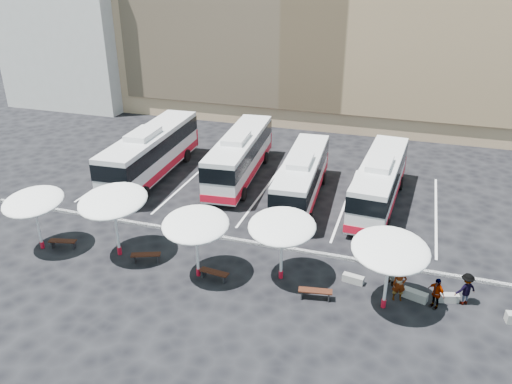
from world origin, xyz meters
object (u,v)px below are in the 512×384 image
(bus_0, at_px, (152,151))
(conc_bench_0, at_px, (353,279))
(bus_2, at_px, (302,177))
(sunshade_3, at_px, (282,227))
(wood_bench_0, at_px, (63,242))
(sunshade_0, at_px, (33,202))
(wood_bench_1, at_px, (146,256))
(passenger_2, at_px, (436,293))
(passenger_0, at_px, (399,284))
(passenger_1, at_px, (394,270))
(wood_bench_3, at_px, (315,292))
(sunshade_4, at_px, (391,250))
(conc_bench_2, at_px, (447,298))
(bus_1, at_px, (240,154))
(sunshade_2, at_px, (196,224))
(bus_3, at_px, (380,180))
(sunshade_1, at_px, (113,201))
(conc_bench_1, at_px, (415,295))
(passenger_3, at_px, (465,289))
(wood_bench_2, at_px, (214,273))

(bus_0, distance_m, conc_bench_0, 19.43)
(bus_2, relative_size, sunshade_3, 2.89)
(wood_bench_0, bearing_deg, sunshade_0, -160.56)
(wood_bench_1, bearing_deg, passenger_2, 2.76)
(bus_0, relative_size, bus_2, 1.15)
(wood_bench_1, bearing_deg, passenger_0, 3.45)
(passenger_1, bearing_deg, wood_bench_3, 90.25)
(conc_bench_0, bearing_deg, wood_bench_3, -128.84)
(wood_bench_0, relative_size, passenger_2, 1.00)
(sunshade_4, distance_m, passenger_1, 3.28)
(sunshade_3, xyz_separation_m, passenger_2, (7.73, -0.09, -2.27))
(wood_bench_3, xyz_separation_m, passenger_1, (3.57, 2.57, 0.41))
(wood_bench_3, height_order, passenger_2, passenger_2)
(sunshade_4, bearing_deg, conc_bench_2, 26.03)
(wood_bench_1, xyz_separation_m, conc_bench_2, (15.90, 1.42, -0.18))
(bus_1, xyz_separation_m, sunshade_2, (2.34, -13.21, 1.17))
(bus_3, height_order, sunshade_1, sunshade_1)
(bus_0, xyz_separation_m, wood_bench_1, (5.58, -11.09, -1.65))
(passenger_2, bearing_deg, passenger_1, -173.80)
(wood_bench_1, distance_m, conc_bench_1, 14.42)
(sunshade_1, bearing_deg, passenger_0, 2.15)
(bus_0, distance_m, passenger_0, 21.75)
(wood_bench_0, bearing_deg, conc_bench_0, 6.02)
(sunshade_2, distance_m, conc_bench_2, 13.03)
(conc_bench_1, xyz_separation_m, conc_bench_2, (1.52, 0.31, -0.02))
(wood_bench_1, bearing_deg, conc_bench_1, 4.41)
(bus_3, bearing_deg, bus_1, 174.98)
(sunshade_4, height_order, wood_bench_1, sunshade_4)
(wood_bench_3, height_order, passenger_3, passenger_3)
(passenger_3, bearing_deg, passenger_1, -43.36)
(wood_bench_1, distance_m, passenger_0, 13.60)
(sunshade_4, xyz_separation_m, passenger_0, (0.61, 0.84, -2.30))
(bus_3, distance_m, sunshade_2, 14.32)
(wood_bench_3, height_order, conc_bench_0, wood_bench_3)
(sunshade_2, relative_size, wood_bench_1, 2.60)
(wood_bench_3, distance_m, conc_bench_2, 6.50)
(wood_bench_2, height_order, passenger_1, passenger_1)
(sunshade_0, relative_size, passenger_1, 2.25)
(bus_0, height_order, passenger_2, bus_0)
(sunshade_3, bearing_deg, bus_1, 118.61)
(sunshade_1, bearing_deg, conc_bench_2, 3.81)
(conc_bench_1, bearing_deg, sunshade_2, -172.67)
(bus_2, relative_size, wood_bench_1, 6.63)
(wood_bench_0, height_order, conc_bench_2, wood_bench_0)
(passenger_3, bearing_deg, bus_0, -55.62)
(wood_bench_1, bearing_deg, passenger_1, 9.33)
(bus_2, distance_m, wood_bench_2, 11.12)
(bus_3, distance_m, wood_bench_0, 20.50)
(sunshade_2, height_order, conc_bench_1, sunshade_2)
(wood_bench_0, xyz_separation_m, passenger_2, (20.66, 0.90, 0.45))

